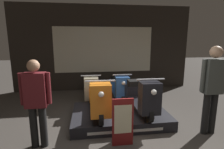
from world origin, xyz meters
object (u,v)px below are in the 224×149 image
at_px(scooter_backrow_1, 119,87).
at_px(person_right_browsing, 213,84).
at_px(scooter_display_right, 141,96).
at_px(person_left_browsing, 36,99).
at_px(scooter_backrow_0, 91,88).
at_px(scooter_display_left, 99,98).
at_px(price_sign_board, 123,122).

xyz_separation_m(scooter_backrow_1, person_right_browsing, (1.44, -2.52, 0.69)).
relative_size(scooter_display_right, person_left_browsing, 1.08).
bearing_deg(person_right_browsing, scooter_backrow_1, 119.71).
bearing_deg(scooter_backrow_0, person_left_browsing, -111.43).
height_order(scooter_display_right, scooter_backrow_1, scooter_display_right).
xyz_separation_m(scooter_backrow_1, person_left_browsing, (-1.91, -2.52, 0.54)).
xyz_separation_m(scooter_display_left, scooter_display_right, (1.00, 0.00, 0.00)).
xyz_separation_m(person_right_browsing, price_sign_board, (-1.85, -0.18, -0.60)).
relative_size(scooter_backrow_1, price_sign_board, 1.91).
distance_m(person_left_browsing, person_right_browsing, 3.35).
height_order(scooter_display_left, price_sign_board, scooter_display_left).
bearing_deg(scooter_backrow_0, scooter_backrow_1, 0.00).
bearing_deg(scooter_backrow_0, scooter_display_left, -85.18).
xyz_separation_m(scooter_backrow_0, person_right_browsing, (2.36, -2.52, 0.69)).
distance_m(scooter_display_right, scooter_backrow_0, 2.08).
bearing_deg(scooter_display_right, scooter_backrow_0, 123.77).
bearing_deg(scooter_backrow_0, scooter_display_right, -56.23).
relative_size(scooter_backrow_0, person_right_browsing, 0.96).
relative_size(scooter_display_right, scooter_backrow_0, 1.00).
bearing_deg(scooter_display_right, price_sign_board, -122.76).
bearing_deg(price_sign_board, scooter_backrow_1, 81.48).
xyz_separation_m(scooter_display_right, scooter_backrow_0, (-1.15, 1.72, -0.24)).
xyz_separation_m(scooter_display_right, scooter_backrow_1, (-0.23, 1.72, -0.24)).
bearing_deg(price_sign_board, scooter_backrow_0, 100.79).
bearing_deg(person_right_browsing, price_sign_board, -174.56).
height_order(scooter_display_right, scooter_backrow_0, scooter_display_right).
relative_size(scooter_display_left, price_sign_board, 1.91).
bearing_deg(scooter_backrow_1, price_sign_board, -98.52).
xyz_separation_m(scooter_display_left, person_right_browsing, (2.21, -0.81, 0.45)).
bearing_deg(scooter_display_left, person_right_browsing, -20.04).
xyz_separation_m(scooter_display_left, person_left_browsing, (-1.14, -0.81, 0.30)).
bearing_deg(person_left_browsing, scooter_display_right, 20.70).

